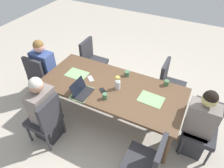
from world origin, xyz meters
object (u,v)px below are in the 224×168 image
at_px(person_head_left_left_mid, 45,72).
at_px(phone_black, 103,91).
at_px(chair_near_right_near, 148,161).
at_px(person_head_right_left_near, 198,127).
at_px(dining_table, 112,90).
at_px(chair_far_right_mid, 169,82).
at_px(chair_head_right_left_near, 203,126).
at_px(flower_vase, 118,83).
at_px(person_near_left_far, 45,113).
at_px(coffee_mug_near_right, 127,74).
at_px(phone_silver, 91,79).
at_px(chair_near_left_far, 46,118).
at_px(coffee_mug_near_left, 105,96).
at_px(chair_head_left_left_mid, 41,74).
at_px(coffee_mug_centre_left, 166,83).
at_px(chair_far_right_far, 92,59).
at_px(laptop_near_left_far, 81,91).

xyz_separation_m(person_head_left_left_mid, phone_black, (1.38, -0.20, 0.23)).
xyz_separation_m(chair_near_right_near, phone_black, (-0.98, 0.64, 0.25)).
bearing_deg(person_head_right_left_near, dining_table, 179.80).
distance_m(person_head_right_left_near, phone_black, 1.47).
height_order(chair_far_right_mid, phone_black, chair_far_right_mid).
distance_m(chair_head_right_left_near, chair_near_right_near, 1.02).
height_order(chair_far_right_mid, flower_vase, flower_vase).
distance_m(person_near_left_far, coffee_mug_near_right, 1.45).
xyz_separation_m(person_head_right_left_near, person_near_left_far, (-2.14, -0.77, 0.00)).
distance_m(person_near_left_far, phone_silver, 0.90).
relative_size(chair_head_right_left_near, chair_near_right_near, 1.00).
bearing_deg(chair_head_right_left_near, chair_near_left_far, -156.85).
xyz_separation_m(chair_near_left_far, chair_near_right_near, (1.59, 0.03, 0.00)).
height_order(person_near_left_far, flower_vase, person_near_left_far).
bearing_deg(coffee_mug_near_left, person_head_left_left_mid, 167.53).
bearing_deg(flower_vase, chair_head_left_left_mid, -178.86).
bearing_deg(person_head_left_left_mid, dining_table, -1.50).
distance_m(chair_head_right_left_near, coffee_mug_centre_left, 0.82).
bearing_deg(coffee_mug_near_left, chair_near_left_far, -142.57).
xyz_separation_m(person_near_left_far, coffee_mug_centre_left, (1.52, 1.20, 0.26)).
bearing_deg(coffee_mug_near_left, coffee_mug_centre_left, 44.33).
bearing_deg(chair_near_left_far, chair_head_left_left_mid, 135.81).
height_order(chair_near_left_far, phone_black, chair_near_left_far).
xyz_separation_m(person_head_left_left_mid, chair_near_left_far, (0.76, -0.88, -0.03)).
xyz_separation_m(chair_far_right_far, phone_black, (0.84, -1.03, 0.25)).
xyz_separation_m(chair_head_right_left_near, person_near_left_far, (-2.20, -0.85, 0.03)).
xyz_separation_m(coffee_mug_near_right, coffee_mug_centre_left, (0.66, 0.06, 0.00)).
xyz_separation_m(chair_far_right_mid, phone_black, (-0.82, -0.99, 0.25)).
relative_size(coffee_mug_near_left, phone_silver, 0.61).
xyz_separation_m(person_near_left_far, flower_vase, (0.86, 0.77, 0.34)).
bearing_deg(coffee_mug_near_left, laptop_near_left_far, -170.49).
bearing_deg(coffee_mug_near_right, phone_black, -108.14).
bearing_deg(person_near_left_far, person_head_right_left_near, 19.88).
xyz_separation_m(chair_head_left_left_mid, coffee_mug_near_left, (1.54, -0.25, 0.30)).
bearing_deg(flower_vase, chair_far_right_far, 139.41).
xyz_separation_m(person_head_left_left_mid, chair_near_right_near, (2.35, -0.84, -0.03)).
bearing_deg(person_head_left_left_mid, coffee_mug_centre_left, 9.86).
height_order(coffee_mug_near_left, coffee_mug_near_right, coffee_mug_near_left).
bearing_deg(dining_table, chair_far_right_mid, 48.01).
relative_size(chair_near_right_near, flower_vase, 3.63).
bearing_deg(coffee_mug_centre_left, coffee_mug_near_right, -175.12).
bearing_deg(coffee_mug_centre_left, coffee_mug_near_left, -135.67).
bearing_deg(phone_black, chair_head_right_left_near, -133.53).
height_order(flower_vase, coffee_mug_centre_left, flower_vase).
bearing_deg(chair_head_right_left_near, chair_far_right_far, 161.34).
relative_size(chair_near_right_near, phone_black, 6.00).
height_order(flower_vase, phone_black, flower_vase).
xyz_separation_m(dining_table, chair_near_left_far, (-0.69, -0.84, -0.18)).
distance_m(chair_far_right_far, coffee_mug_near_right, 1.17).
xyz_separation_m(coffee_mug_near_right, phone_silver, (-0.50, -0.35, -0.04)).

